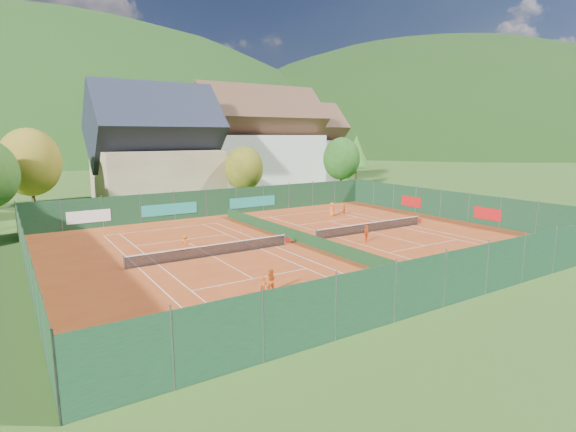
# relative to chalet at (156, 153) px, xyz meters

# --- Properties ---
(ground) EXTENTS (600.00, 600.00, 0.00)m
(ground) POSITION_rel_chalet_xyz_m (3.00, -30.00, -6.64)
(ground) COLOR #2E531A
(ground) RESTS_ON ground
(clay_pad) EXTENTS (40.00, 32.00, 0.01)m
(clay_pad) POSITION_rel_chalet_xyz_m (3.00, -30.00, -6.62)
(clay_pad) COLOR #A33E18
(clay_pad) RESTS_ON ground
(court_markings_left) EXTENTS (11.03, 23.83, 0.00)m
(court_markings_left) POSITION_rel_chalet_xyz_m (-5.00, -30.00, -6.61)
(court_markings_left) COLOR white
(court_markings_left) RESTS_ON ground
(court_markings_right) EXTENTS (11.03, 23.83, 0.00)m
(court_markings_right) POSITION_rel_chalet_xyz_m (11.00, -30.00, -6.61)
(court_markings_right) COLOR white
(court_markings_right) RESTS_ON ground
(tennis_net_left) EXTENTS (13.30, 0.10, 1.02)m
(tennis_net_left) POSITION_rel_chalet_xyz_m (-4.85, -30.00, -6.12)
(tennis_net_left) COLOR #59595B
(tennis_net_left) RESTS_ON ground
(tennis_net_right) EXTENTS (13.30, 0.10, 1.02)m
(tennis_net_right) POSITION_rel_chalet_xyz_m (11.15, -30.00, -6.12)
(tennis_net_right) COLOR #59595B
(tennis_net_right) RESTS_ON ground
(court_divider) EXTENTS (0.03, 28.80, 1.00)m
(court_divider) POSITION_rel_chalet_xyz_m (3.00, -30.00, -6.12)
(court_divider) COLOR #133619
(court_divider) RESTS_ON ground
(fence_north) EXTENTS (40.00, 0.10, 3.00)m
(fence_north) POSITION_rel_chalet_xyz_m (2.54, -14.01, -5.16)
(fence_north) COLOR #13351D
(fence_north) RESTS_ON ground
(fence_south) EXTENTS (40.00, 0.04, 3.00)m
(fence_south) POSITION_rel_chalet_xyz_m (3.00, -46.00, -5.12)
(fence_south) COLOR #153922
(fence_south) RESTS_ON ground
(fence_west) EXTENTS (0.04, 32.00, 3.00)m
(fence_west) POSITION_rel_chalet_xyz_m (-17.00, -30.00, -5.12)
(fence_west) COLOR #13351B
(fence_west) RESTS_ON ground
(fence_east) EXTENTS (0.09, 32.00, 3.00)m
(fence_east) POSITION_rel_chalet_xyz_m (23.00, -29.95, -5.14)
(fence_east) COLOR #13341E
(fence_east) RESTS_ON ground
(chalet) EXTENTS (16.20, 12.00, 16.00)m
(chalet) POSITION_rel_chalet_xyz_m (0.00, 0.00, 0.00)
(chalet) COLOR tan
(chalet) RESTS_ON ground
(hotel_block_a) EXTENTS (21.60, 11.00, 17.25)m
(hotel_block_a) POSITION_rel_chalet_xyz_m (19.00, 6.00, 0.76)
(hotel_block_a) COLOR silver
(hotel_block_a) RESTS_ON ground
(hotel_block_b) EXTENTS (17.28, 10.00, 15.50)m
(hotel_block_b) POSITION_rel_chalet_xyz_m (33.00, 14.00, -0.01)
(hotel_block_b) COLOR silver
(hotel_block_b) RESTS_ON ground
(tree_west_mid) EXTENTS (6.44, 6.44, 9.78)m
(tree_west_mid) POSITION_rel_chalet_xyz_m (-15.00, -4.00, -0.56)
(tree_west_mid) COLOR #4E361B
(tree_west_mid) RESTS_ON ground
(tree_center) EXTENTS (5.01, 5.01, 7.60)m
(tree_center) POSITION_rel_chalet_xyz_m (9.00, -8.00, -1.91)
(tree_center) COLOR #432E18
(tree_center) RESTS_ON ground
(tree_east_front) EXTENTS (5.72, 5.72, 8.69)m
(tree_east_front) POSITION_rel_chalet_xyz_m (27.00, -6.00, -1.23)
(tree_east_front) COLOR #472A19
(tree_east_front) RESTS_ON ground
(tree_east_mid) EXTENTS (5.04, 5.04, 9.00)m
(tree_east_mid) POSITION_rel_chalet_xyz_m (37.00, 2.00, -0.56)
(tree_east_mid) COLOR #4A301A
(tree_east_mid) RESTS_ON ground
(tree_east_back) EXTENTS (7.15, 7.15, 10.86)m
(tree_east_back) POSITION_rel_chalet_xyz_m (29.00, 10.00, 0.12)
(tree_east_back) COLOR #412917
(tree_east_back) RESTS_ON ground
(mountain_backdrop) EXTENTS (820.00, 530.00, 242.00)m
(mountain_backdrop) POSITION_rel_chalet_xyz_m (31.54, 203.48, -46.26)
(mountain_backdrop) COLOR black
(mountain_backdrop) RESTS_ON ground
(ball_hopper) EXTENTS (0.34, 0.34, 0.80)m
(ball_hopper) POSITION_rel_chalet_xyz_m (15.77, -41.95, -6.07)
(ball_hopper) COLOR slate
(ball_hopper) RESTS_ON ground
(loose_ball_0) EXTENTS (0.07, 0.07, 0.07)m
(loose_ball_0) POSITION_rel_chalet_xyz_m (-7.39, -36.63, -6.59)
(loose_ball_0) COLOR #CCD833
(loose_ball_0) RESTS_ON ground
(loose_ball_1) EXTENTS (0.07, 0.07, 0.07)m
(loose_ball_1) POSITION_rel_chalet_xyz_m (10.10, -40.01, -6.59)
(loose_ball_1) COLOR #CCD833
(loose_ball_1) RESTS_ON ground
(loose_ball_2) EXTENTS (0.07, 0.07, 0.07)m
(loose_ball_2) POSITION_rel_chalet_xyz_m (7.19, -26.97, -6.59)
(loose_ball_2) COLOR #CCD833
(loose_ball_2) RESTS_ON ground
(loose_ball_3) EXTENTS (0.07, 0.07, 0.07)m
(loose_ball_3) POSITION_rel_chalet_xyz_m (0.73, -23.25, -6.59)
(loose_ball_3) COLOR #CCD833
(loose_ball_3) RESTS_ON ground
(loose_ball_4) EXTENTS (0.07, 0.07, 0.07)m
(loose_ball_4) POSITION_rel_chalet_xyz_m (12.37, -33.15, -6.59)
(loose_ball_4) COLOR #CCD833
(loose_ball_4) RESTS_ON ground
(player_left_near) EXTENTS (0.57, 0.42, 1.45)m
(player_left_near) POSITION_rel_chalet_xyz_m (-6.44, -40.20, -5.90)
(player_left_near) COLOR #CE4F12
(player_left_near) RESTS_ON ground
(player_left_mid) EXTENTS (0.83, 0.73, 1.46)m
(player_left_mid) POSITION_rel_chalet_xyz_m (-5.37, -39.35, -5.89)
(player_left_mid) COLOR #CD5012
(player_left_mid) RESTS_ON ground
(player_left_far) EXTENTS (0.82, 0.50, 1.24)m
(player_left_far) POSITION_rel_chalet_xyz_m (-6.13, -27.20, -6.01)
(player_left_far) COLOR #D95D13
(player_left_far) RESTS_ON ground
(player_right_near) EXTENTS (0.96, 0.76, 1.52)m
(player_right_near) POSITION_rel_chalet_xyz_m (7.69, -32.95, -5.86)
(player_right_near) COLOR #F35415
(player_right_near) RESTS_ON ground
(player_right_far_a) EXTENTS (0.81, 0.57, 1.56)m
(player_right_far_a) POSITION_rel_chalet_xyz_m (13.03, -21.46, -5.85)
(player_right_far_a) COLOR orange
(player_right_far_a) RESTS_ON ground
(player_right_far_b) EXTENTS (1.03, 1.00, 1.18)m
(player_right_far_b) POSITION_rel_chalet_xyz_m (14.81, -21.43, -6.04)
(player_right_far_b) COLOR orange
(player_right_far_b) RESTS_ON ground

